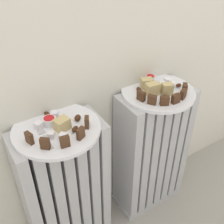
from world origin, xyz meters
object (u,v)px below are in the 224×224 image
plate_left (57,129)px  plate_right (158,92)px  fork (45,137)px  jam_bowl_right (150,78)px  jam_bowl_left (49,121)px  radiator_left (66,193)px  radiator_right (151,152)px

plate_left → plate_right: bearing=0.0°
fork → jam_bowl_right: bearing=11.7°
jam_bowl_left → plate_left: bearing=-68.1°
jam_bowl_left → radiator_left: bearing=-68.1°
plate_right → plate_left: bearing=180.0°
plate_left → plate_right: 0.41m
radiator_left → fork: size_ratio=5.96×
plate_left → jam_bowl_right: jam_bowl_right is taller
radiator_left → plate_right: size_ratio=2.17×
fork → jam_bowl_left: bearing=55.2°
radiator_left → jam_bowl_left: (-0.01, 0.03, 0.33)m
radiator_right → fork: fork is taller
plate_right → fork: bearing=-176.6°
radiator_right → radiator_left: bearing=180.0°
radiator_left → jam_bowl_left: jam_bowl_left is taller
radiator_right → plate_left: 0.52m
jam_bowl_right → jam_bowl_left: bearing=-174.1°
radiator_left → radiator_right: size_ratio=1.00×
jam_bowl_left → jam_bowl_right: (0.44, 0.05, 0.00)m
plate_right → jam_bowl_left: size_ratio=6.66×
jam_bowl_left → plate_right: bearing=-3.5°
radiator_left → plate_left: size_ratio=2.17×
plate_left → jam_bowl_left: jam_bowl_left is taller
plate_left → jam_bowl_right: 0.44m
plate_right → fork: size_ratio=2.75×
radiator_right → plate_left: size_ratio=2.17×
plate_left → jam_bowl_left: size_ratio=6.66×
plate_left → fork: size_ratio=2.75×
radiator_right → fork: (-0.46, -0.03, 0.32)m
radiator_right → jam_bowl_left: 0.54m
jam_bowl_left → fork: bearing=-124.8°
radiator_right → jam_bowl_left: bearing=176.5°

